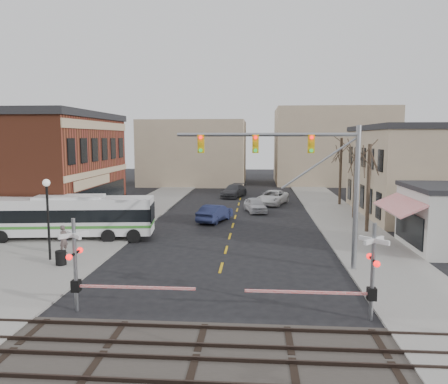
# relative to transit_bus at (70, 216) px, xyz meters

# --- Properties ---
(ground) EXTENTS (160.00, 160.00, 0.00)m
(ground) POSITION_rel_transit_bus_xyz_m (11.43, -8.15, -1.72)
(ground) COLOR black
(ground) RESTS_ON ground
(sidewalk_west) EXTENTS (5.00, 60.00, 0.12)m
(sidewalk_west) POSITION_rel_transit_bus_xyz_m (1.93, 11.85, -1.66)
(sidewalk_west) COLOR gray
(sidewalk_west) RESTS_ON ground
(sidewalk_east) EXTENTS (5.00, 60.00, 0.12)m
(sidewalk_east) POSITION_rel_transit_bus_xyz_m (20.93, 11.85, -1.66)
(sidewalk_east) COLOR gray
(sidewalk_east) RESTS_ON ground
(ballast_strip) EXTENTS (160.00, 5.00, 0.06)m
(ballast_strip) POSITION_rel_transit_bus_xyz_m (11.43, -16.15, -1.69)
(ballast_strip) COLOR #332D28
(ballast_strip) RESTS_ON ground
(rail_tracks) EXTENTS (160.00, 3.91, 0.14)m
(rail_tracks) POSITION_rel_transit_bus_xyz_m (11.43, -16.15, -1.60)
(rail_tracks) COLOR #2D231E
(rail_tracks) RESTS_ON ground
(tree_east_a) EXTENTS (0.28, 0.28, 6.75)m
(tree_east_a) POSITION_rel_transit_bus_xyz_m (21.93, 3.85, 1.77)
(tree_east_a) COLOR #382B21
(tree_east_a) RESTS_ON sidewalk_east
(tree_east_b) EXTENTS (0.28, 0.28, 6.30)m
(tree_east_b) POSITION_rel_transit_bus_xyz_m (22.23, 9.85, 1.55)
(tree_east_b) COLOR #382B21
(tree_east_b) RESTS_ON sidewalk_east
(tree_east_c) EXTENTS (0.28, 0.28, 7.20)m
(tree_east_c) POSITION_rel_transit_bus_xyz_m (22.43, 17.85, 2.00)
(tree_east_c) COLOR #382B21
(tree_east_c) RESTS_ON sidewalk_east
(transit_bus) EXTENTS (12.02, 4.01, 3.04)m
(transit_bus) POSITION_rel_transit_bus_xyz_m (0.00, 0.00, 0.00)
(transit_bus) COLOR silver
(transit_bus) RESTS_ON ground
(traffic_signal_mast) EXTENTS (9.95, 0.30, 8.00)m
(traffic_signal_mast) POSITION_rel_transit_bus_xyz_m (16.08, -6.07, 4.01)
(traffic_signal_mast) COLOR gray
(traffic_signal_mast) RESTS_ON ground
(rr_crossing_west) EXTENTS (5.60, 1.36, 4.00)m
(rr_crossing_west) POSITION_rel_transit_bus_xyz_m (6.23, -12.75, 0.25)
(rr_crossing_west) COLOR gray
(rr_crossing_west) RESTS_ON ground
(rr_crossing_east) EXTENTS (5.60, 1.36, 4.00)m
(rr_crossing_east) POSITION_rel_transit_bus_xyz_m (17.63, -12.80, 0.25)
(rr_crossing_east) COLOR gray
(rr_crossing_east) RESTS_ON ground
(street_lamp) EXTENTS (0.44, 0.44, 4.82)m
(street_lamp) POSITION_rel_transit_bus_xyz_m (1.16, -5.64, 1.80)
(street_lamp) COLOR black
(street_lamp) RESTS_ON sidewalk_west
(trash_bin) EXTENTS (0.60, 0.60, 0.82)m
(trash_bin) POSITION_rel_transit_bus_xyz_m (2.30, -6.64, -1.19)
(trash_bin) COLOR black
(trash_bin) RESTS_ON sidewalk_west
(car_a) EXTENTS (2.64, 4.49, 1.44)m
(car_a) POSITION_rel_transit_bus_xyz_m (13.27, 12.75, -1.01)
(car_a) COLOR silver
(car_a) RESTS_ON ground
(car_b) EXTENTS (3.00, 4.87, 1.52)m
(car_b) POSITION_rel_transit_bus_xyz_m (9.77, 7.55, -0.96)
(car_b) COLOR #192040
(car_b) RESTS_ON ground
(car_c) EXTENTS (4.17, 6.03, 1.53)m
(car_c) POSITION_rel_transit_bus_xyz_m (15.15, 17.95, -0.96)
(car_c) COLOR white
(car_c) RESTS_ON ground
(car_d) EXTENTS (3.53, 5.68, 1.53)m
(car_d) POSITION_rel_transit_bus_xyz_m (10.56, 23.71, -0.96)
(car_d) COLOR #404146
(car_d) RESTS_ON ground
(pedestrian_near) EXTENTS (0.64, 0.77, 1.80)m
(pedestrian_near) POSITION_rel_transit_bus_xyz_m (1.42, -4.27, -0.70)
(pedestrian_near) COLOR #544643
(pedestrian_near) RESTS_ON sidewalk_west
(pedestrian_far) EXTENTS (0.88, 0.79, 1.49)m
(pedestrian_far) POSITION_rel_transit_bus_xyz_m (0.00, -1.06, -0.86)
(pedestrian_far) COLOR #2F3153
(pedestrian_far) RESTS_ON sidewalk_west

